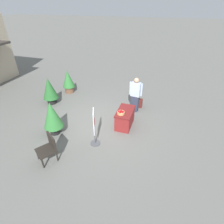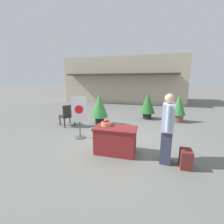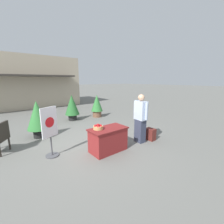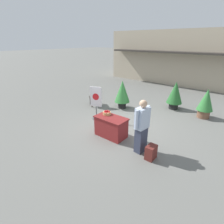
{
  "view_description": "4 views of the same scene",
  "coord_description": "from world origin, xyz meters",
  "views": [
    {
      "loc": [
        -5.62,
        -2.24,
        4.47
      ],
      "look_at": [
        -0.32,
        -0.51,
        0.92
      ],
      "focal_mm": 28.0,
      "sensor_mm": 36.0,
      "label": 1
    },
    {
      "loc": [
        1.14,
        -4.58,
        1.94
      ],
      "look_at": [
        -0.11,
        0.0,
        0.94
      ],
      "focal_mm": 24.0,
      "sensor_mm": 36.0,
      "label": 2
    },
    {
      "loc": [
        -2.33,
        -4.27,
        2.12
      ],
      "look_at": [
        0.81,
        -0.36,
        1.04
      ],
      "focal_mm": 24.0,
      "sensor_mm": 36.0,
      "label": 3
    },
    {
      "loc": [
        3.72,
        -5.09,
        3.17
      ],
      "look_at": [
        -0.24,
        -0.27,
        0.6
      ],
      "focal_mm": 28.0,
      "sensor_mm": 36.0,
      "label": 4
    }
  ],
  "objects": [
    {
      "name": "person_visitor",
      "position": [
        1.51,
        -1.04,
        0.85
      ],
      "size": [
        0.3,
        0.61,
        1.66
      ],
      "rotation": [
        0.0,
        0.0,
        3.03
      ],
      "color": "#33384C",
      "rests_on": "ground_plane"
    },
    {
      "name": "ground_plane",
      "position": [
        0.0,
        0.0,
        0.0
      ],
      "size": [
        120.0,
        120.0,
        0.0
      ],
      "primitive_type": "plane",
      "color": "slate"
    },
    {
      "name": "storefront_building",
      "position": [
        -1.48,
        9.95,
        1.95
      ],
      "size": [
        10.37,
        5.29,
        3.89
      ],
      "color": "#B7A88E",
      "rests_on": "ground_plane"
    },
    {
      "name": "patio_chair",
      "position": [
        -2.34,
        0.97,
        0.51
      ],
      "size": [
        0.76,
        0.76,
        0.93
      ],
      "rotation": [
        0.0,
        0.0,
        2.56
      ],
      "color": "#28231E",
      "rests_on": "ground_plane"
    },
    {
      "name": "potted_plant_near_left",
      "position": [
        0.92,
        3.15,
        0.77
      ],
      "size": [
        0.75,
        0.75,
        1.37
      ],
      "color": "black",
      "rests_on": "ground_plane"
    },
    {
      "name": "display_table",
      "position": [
        0.23,
        -0.9,
        0.36
      ],
      "size": [
        1.13,
        0.63,
        0.72
      ],
      "color": "maroon",
      "rests_on": "ground_plane"
    },
    {
      "name": "backpack",
      "position": [
        1.94,
        -1.17,
        0.21
      ],
      "size": [
        0.24,
        0.34,
        0.42
      ],
      "color": "maroon",
      "rests_on": "ground_plane"
    },
    {
      "name": "potted_plant_far_right",
      "position": [
        2.35,
        2.94,
        0.71
      ],
      "size": [
        0.66,
        0.66,
        1.29
      ],
      "color": "brown",
      "rests_on": "ground_plane"
    },
    {
      "name": "apple_basket",
      "position": [
        -0.05,
        -0.79,
        0.79
      ],
      "size": [
        0.29,
        0.29,
        0.16
      ],
      "color": "tan",
      "rests_on": "display_table"
    },
    {
      "name": "poster_board",
      "position": [
        -1.21,
        -0.15,
        0.75
      ],
      "size": [
        0.48,
        0.36,
        1.42
      ],
      "rotation": [
        0.0,
        0.0,
        -1.18
      ],
      "color": "#4C4C51",
      "rests_on": "ground_plane"
    },
    {
      "name": "potted_plant_near_right",
      "position": [
        -1.13,
        1.61,
        0.81
      ],
      "size": [
        0.75,
        0.75,
        1.39
      ],
      "color": "black",
      "rests_on": "ground_plane"
    }
  ]
}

